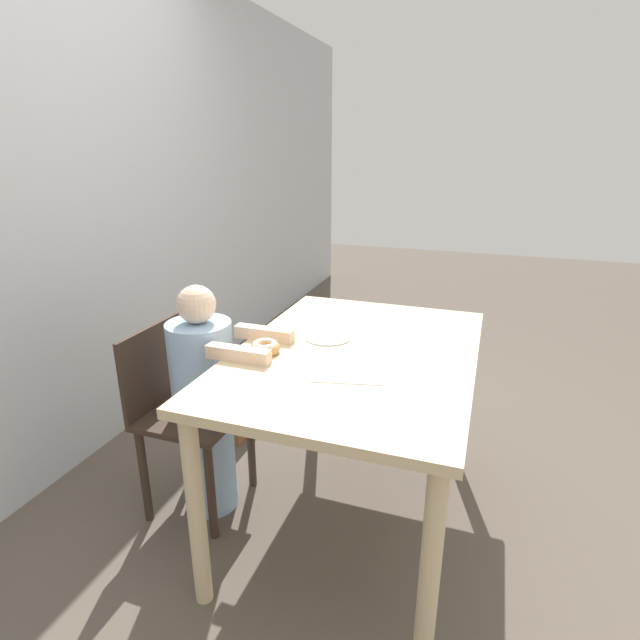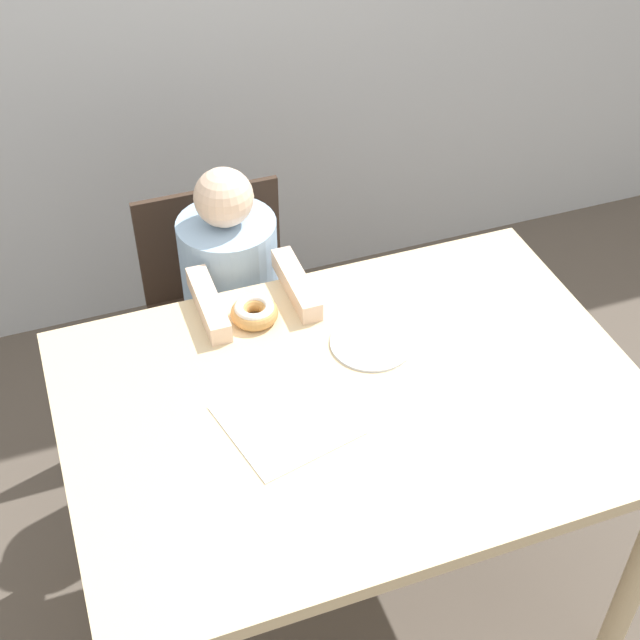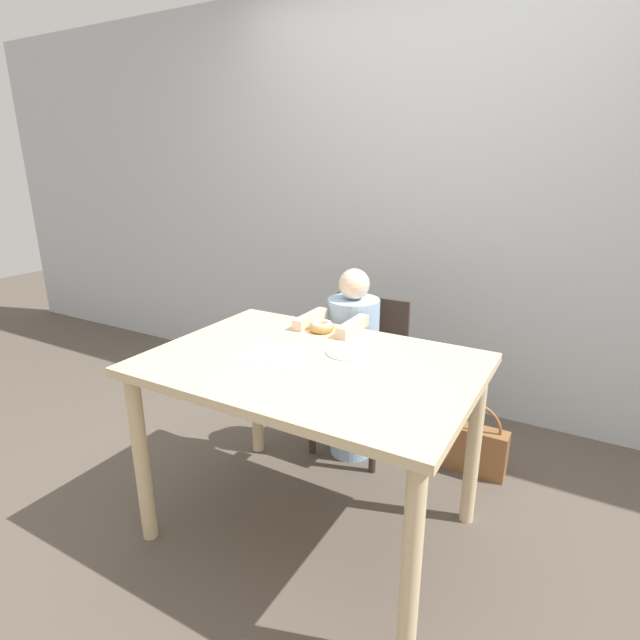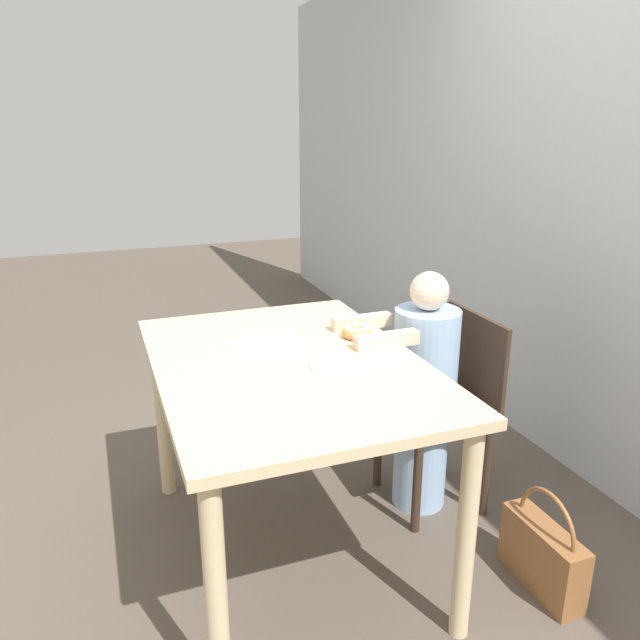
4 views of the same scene
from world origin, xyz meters
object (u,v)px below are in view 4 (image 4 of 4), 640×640
at_px(donut, 357,331).
at_px(handbag, 543,553).
at_px(chair, 445,402).
at_px(child_figure, 422,394).

distance_m(donut, handbag, 1.01).
bearing_deg(handbag, chair, -175.35).
relative_size(chair, handbag, 2.15).
xyz_separation_m(child_figure, donut, (-0.02, -0.29, 0.30)).
bearing_deg(handbag, donut, -144.16).
distance_m(child_figure, donut, 0.41).
xyz_separation_m(chair, donut, (-0.02, -0.39, 0.35)).
height_order(chair, donut, donut).
bearing_deg(child_figure, chair, 90.00).
bearing_deg(donut, chair, 87.81).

